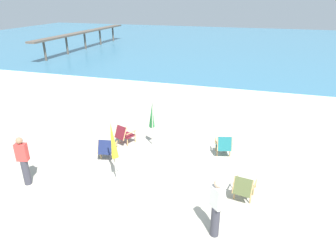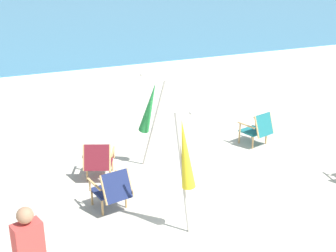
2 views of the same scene
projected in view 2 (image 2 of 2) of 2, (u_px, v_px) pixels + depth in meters
name	position (u px, v px, depth m)	size (l,w,h in m)	color
ground_plane	(226.00, 196.00, 8.86)	(80.00, 80.00, 0.00)	#B7AF9E
sea	(20.00, 10.00, 35.08)	(80.00, 40.00, 0.10)	teal
surf_band	(88.00, 72.00, 17.68)	(80.00, 1.10, 0.06)	white
beach_chair_back_right	(112.00, 189.00, 8.26)	(0.69, 0.80, 0.80)	#19234C
beach_chair_back_left	(98.00, 160.00, 9.39)	(0.80, 0.87, 0.81)	maroon
beach_chair_front_left	(258.00, 128.00, 11.01)	(0.73, 0.79, 0.82)	#196066
umbrella_furled_yellow	(185.00, 155.00, 7.28)	(0.41, 0.36, 2.12)	#B7B2A8
umbrella_furled_green	(150.00, 108.00, 9.59)	(0.44, 0.72, 2.03)	#B7B2A8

